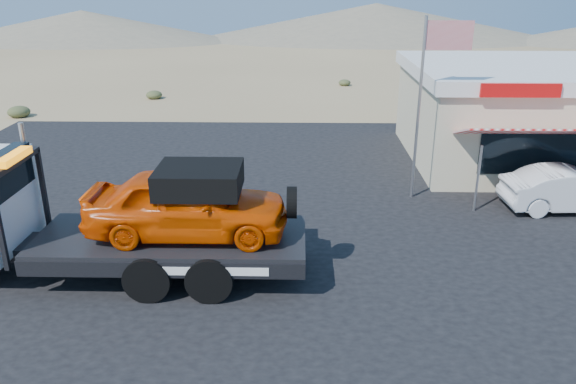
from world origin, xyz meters
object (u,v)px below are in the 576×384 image
tow_truck (98,212)px  jerky_store (538,112)px  white_sedan (570,190)px  flagpole (428,89)px

tow_truck → jerky_store: jerky_store is taller
tow_truck → white_sedan: tow_truck is taller
tow_truck → white_sedan: 14.43m
white_sedan → jerky_store: jerky_store is taller
white_sedan → jerky_store: size_ratio=0.41×
white_sedan → jerky_store: bearing=-12.6°
jerky_store → flagpole: flagpole is taller
jerky_store → white_sedan: bearing=-99.7°
tow_truck → white_sedan: size_ratio=2.25×
tow_truck → flagpole: bearing=31.5°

